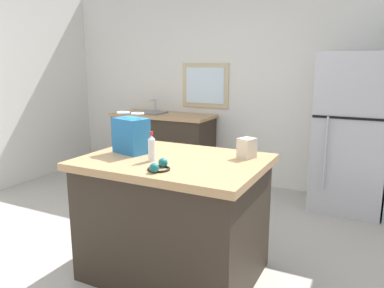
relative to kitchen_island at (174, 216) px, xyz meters
The scene contains 9 objects.
ground 0.52m from the kitchen_island, 128.02° to the right, with size 6.85×6.85×0.00m, color #ADA89E.
back_wall 2.57m from the kitchen_island, 93.84° to the left, with size 5.71×0.13×2.59m.
kitchen_island is the anchor object (origin of this frame).
refrigerator 2.31m from the kitchen_island, 62.31° to the left, with size 0.73×0.70×1.71m.
sink_counter 2.47m from the kitchen_island, 123.06° to the left, with size 1.41×0.60×1.10m.
shopping_bag 0.70m from the kitchen_island, behind, with size 0.30×0.23×0.32m.
small_box 0.75m from the kitchen_island, 29.22° to the left, with size 0.10×0.12×0.15m, color beige.
bottle 0.57m from the kitchen_island, 127.06° to the right, with size 0.05×0.05×0.21m.
ear_defenders 0.57m from the kitchen_island, 78.36° to the right, with size 0.17×0.20×0.06m.
Camera 1 is at (1.46, -2.10, 1.59)m, focal length 34.76 mm.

